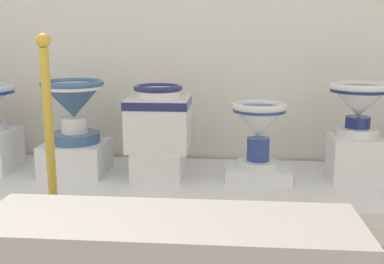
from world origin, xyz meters
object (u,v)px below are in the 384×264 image
(plinth_block_squat_floral, at_px, (257,173))
(plinth_block_tall_cobalt, at_px, (355,159))
(antique_toilet_broad_patterned, at_px, (159,117))
(plinth_block_broad_patterned, at_px, (159,163))
(stanchion_post_near_left, at_px, (53,189))
(antique_toilet_squat_floral, at_px, (259,124))
(antique_toilet_tall_cobalt, at_px, (359,102))
(plinth_block_rightmost, at_px, (76,157))
(antique_toilet_rightmost, at_px, (73,103))

(plinth_block_squat_floral, distance_m, plinth_block_tall_cobalt, 0.61)
(antique_toilet_broad_patterned, bearing_deg, plinth_block_tall_cobalt, 1.55)
(plinth_block_broad_patterned, distance_m, plinth_block_tall_cobalt, 1.22)
(antique_toilet_broad_patterned, distance_m, stanchion_post_near_left, 0.95)
(antique_toilet_broad_patterned, xyz_separation_m, stanchion_post_near_left, (-0.35, -0.87, -0.18))
(antique_toilet_broad_patterned, height_order, stanchion_post_near_left, stanchion_post_near_left)
(antique_toilet_squat_floral, relative_size, plinth_block_tall_cobalt, 1.31)
(plinth_block_broad_patterned, xyz_separation_m, stanchion_post_near_left, (-0.35, -0.87, 0.11))
(plinth_block_broad_patterned, xyz_separation_m, antique_toilet_broad_patterned, (0.00, -0.00, 0.30))
(antique_toilet_squat_floral, xyz_separation_m, antique_toilet_tall_cobalt, (0.60, 0.05, 0.14))
(antique_toilet_squat_floral, xyz_separation_m, plinth_block_tall_cobalt, (0.60, 0.05, -0.22))
(plinth_block_rightmost, distance_m, plinth_block_tall_cobalt, 1.77)
(antique_toilet_squat_floral, relative_size, antique_toilet_tall_cobalt, 1.09)
(plinth_block_squat_floral, xyz_separation_m, plinth_block_tall_cobalt, (0.60, 0.05, 0.10))
(plinth_block_squat_floral, height_order, stanchion_post_near_left, stanchion_post_near_left)
(plinth_block_rightmost, relative_size, antique_toilet_rightmost, 0.98)
(plinth_block_rightmost, bearing_deg, antique_toilet_tall_cobalt, -0.35)
(plinth_block_tall_cobalt, height_order, stanchion_post_near_left, stanchion_post_near_left)
(antique_toilet_rightmost, height_order, plinth_block_broad_patterned, antique_toilet_rightmost)
(plinth_block_broad_patterned, relative_size, antique_toilet_tall_cobalt, 1.04)
(antique_toilet_rightmost, relative_size, antique_toilet_tall_cobalt, 1.09)
(antique_toilet_rightmost, height_order, stanchion_post_near_left, stanchion_post_near_left)
(antique_toilet_squat_floral, bearing_deg, antique_toilet_rightmost, 176.92)
(stanchion_post_near_left, bearing_deg, antique_toilet_broad_patterned, 68.23)
(antique_toilet_rightmost, relative_size, plinth_block_squat_floral, 1.01)
(antique_toilet_tall_cobalt, xyz_separation_m, stanchion_post_near_left, (-1.56, -0.90, -0.29))
(plinth_block_broad_patterned, height_order, plinth_block_squat_floral, plinth_block_broad_patterned)
(plinth_block_tall_cobalt, bearing_deg, antique_toilet_squat_floral, -174.98)
(antique_toilet_rightmost, height_order, plinth_block_squat_floral, antique_toilet_rightmost)
(antique_toilet_rightmost, height_order, plinth_block_tall_cobalt, antique_toilet_rightmost)
(plinth_block_broad_patterned, distance_m, stanchion_post_near_left, 0.94)
(plinth_block_tall_cobalt, height_order, antique_toilet_tall_cobalt, antique_toilet_tall_cobalt)
(plinth_block_broad_patterned, height_order, antique_toilet_tall_cobalt, antique_toilet_tall_cobalt)
(antique_toilet_squat_floral, bearing_deg, antique_toilet_tall_cobalt, 5.02)
(antique_toilet_rightmost, height_order, antique_toilet_squat_floral, antique_toilet_rightmost)
(plinth_block_broad_patterned, bearing_deg, plinth_block_squat_floral, -1.80)
(stanchion_post_near_left, bearing_deg, antique_toilet_tall_cobalt, 29.94)
(antique_toilet_rightmost, height_order, antique_toilet_broad_patterned, antique_toilet_rightmost)
(plinth_block_tall_cobalt, bearing_deg, antique_toilet_rightmost, 179.65)
(antique_toilet_broad_patterned, bearing_deg, antique_toilet_tall_cobalt, 1.55)
(antique_toilet_broad_patterned, bearing_deg, antique_toilet_squat_floral, -1.80)
(antique_toilet_rightmost, relative_size, antique_toilet_broad_patterned, 0.99)
(antique_toilet_tall_cobalt, relative_size, stanchion_post_near_left, 0.38)
(plinth_block_broad_patterned, xyz_separation_m, antique_toilet_squat_floral, (0.62, -0.02, 0.27))
(plinth_block_rightmost, distance_m, stanchion_post_near_left, 0.94)
(antique_toilet_tall_cobalt, bearing_deg, plinth_block_broad_patterned, -178.45)
(antique_toilet_tall_cobalt, distance_m, stanchion_post_near_left, 1.83)
(plinth_block_tall_cobalt, relative_size, stanchion_post_near_left, 0.31)
(plinth_block_broad_patterned, bearing_deg, plinth_block_tall_cobalt, 1.55)
(plinth_block_squat_floral, bearing_deg, antique_toilet_broad_patterned, 178.20)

